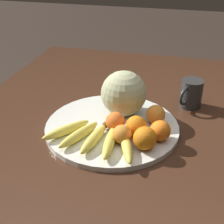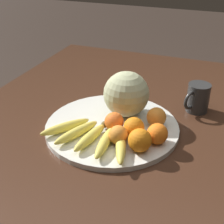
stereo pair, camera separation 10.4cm
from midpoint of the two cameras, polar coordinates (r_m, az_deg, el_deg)
name	(u,v)px [view 1 (the left image)]	position (r m, az deg, el deg)	size (l,w,h in m)	color
kitchen_table	(112,157)	(1.08, -2.87, -8.24)	(1.69, 1.17, 0.78)	#3D2316
fruit_bowl	(112,127)	(1.06, -2.78, -2.78)	(0.45, 0.45, 0.02)	silver
melon	(124,93)	(1.09, -0.57, 3.36)	(0.16, 0.16, 0.16)	#B2B789
banana_bunch	(94,138)	(0.97, -6.30, -4.79)	(0.20, 0.31, 0.03)	brown
orange_front_left	(136,126)	(0.99, 1.46, -2.68)	(0.07, 0.07, 0.07)	orange
orange_front_right	(145,138)	(0.93, 2.87, -4.94)	(0.07, 0.07, 0.07)	orange
orange_mid_center	(156,115)	(1.06, 5.23, -0.54)	(0.07, 0.07, 0.07)	orange
orange_back_left	(160,130)	(0.97, 5.84, -3.47)	(0.07, 0.07, 0.07)	orange
orange_back_right	(115,122)	(1.02, -2.31, -1.84)	(0.06, 0.06, 0.06)	orange
orange_top_small	(122,134)	(0.96, -1.22, -4.21)	(0.06, 0.06, 0.06)	orange
produce_tag	(129,126)	(1.05, 0.41, -2.61)	(0.08, 0.08, 0.00)	white
ceramic_mug	(191,94)	(1.21, 11.87, 3.25)	(0.12, 0.09, 0.11)	#2D2D2D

